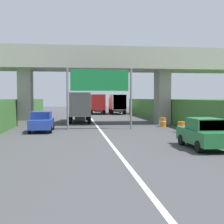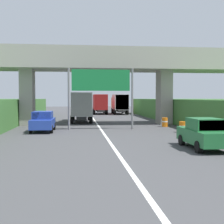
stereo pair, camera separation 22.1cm
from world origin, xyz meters
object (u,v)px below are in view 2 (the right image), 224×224
(construction_barrel_3, at_px, (183,127))
(construction_barrel_4, at_px, (165,122))
(construction_barrel_2, at_px, (209,134))
(car_blue, at_px, (43,122))
(truck_yellow, at_px, (81,106))
(truck_orange, at_px, (119,103))
(truck_red, at_px, (100,103))
(overhead_highway_sign, at_px, (101,84))
(car_green, at_px, (204,134))

(construction_barrel_3, xyz_separation_m, construction_barrel_4, (-0.03, 5.03, 0.00))
(construction_barrel_2, height_order, construction_barrel_4, same)
(car_blue, xyz_separation_m, construction_barrel_4, (11.44, 3.13, -0.40))
(truck_yellow, distance_m, truck_orange, 18.34)
(construction_barrel_4, bearing_deg, truck_red, 101.08)
(overhead_highway_sign, relative_size, truck_orange, 0.81)
(car_blue, bearing_deg, overhead_highway_sign, 13.44)
(truck_orange, xyz_separation_m, construction_barrel_4, (1.31, -23.73, -1.47))
(car_green, relative_size, construction_barrel_3, 4.56)
(car_green, distance_m, construction_barrel_3, 7.96)
(truck_red, distance_m, construction_barrel_4, 24.85)
(truck_orange, distance_m, construction_barrel_2, 33.85)
(truck_yellow, relative_size, truck_orange, 1.00)
(truck_red, bearing_deg, truck_yellow, -100.86)
(construction_barrel_4, bearing_deg, overhead_highway_sign, -163.32)
(truck_red, height_order, construction_barrel_2, truck_red)
(car_blue, bearing_deg, truck_orange, 69.33)
(truck_orange, xyz_separation_m, construction_barrel_3, (1.34, -28.76, -1.47))
(truck_yellow, height_order, truck_orange, same)
(overhead_highway_sign, relative_size, car_blue, 1.43)
(car_blue, height_order, construction_barrel_4, car_blue)
(car_blue, distance_m, construction_barrel_4, 11.87)
(car_blue, bearing_deg, construction_barrel_4, 15.28)
(construction_barrel_2, bearing_deg, overhead_highway_sign, 128.74)
(construction_barrel_4, bearing_deg, truck_orange, 93.16)
(truck_yellow, distance_m, construction_barrel_4, 10.66)
(construction_barrel_3, bearing_deg, truck_yellow, 124.84)
(car_blue, height_order, construction_barrel_2, car_blue)
(overhead_highway_sign, bearing_deg, car_blue, -166.56)
(truck_red, height_order, car_green, truck_red)
(overhead_highway_sign, xyz_separation_m, construction_barrel_2, (6.52, -8.13, -3.60))
(construction_barrel_3, bearing_deg, car_green, -101.12)
(truck_yellow, bearing_deg, car_green, -71.23)
(truck_red, xyz_separation_m, construction_barrel_3, (4.79, -29.38, -1.47))
(truck_orange, bearing_deg, car_green, -90.31)
(truck_yellow, distance_m, construction_barrel_3, 14.39)
(car_green, bearing_deg, truck_orange, 89.69)
(truck_orange, bearing_deg, construction_barrel_2, -87.67)
(truck_red, distance_m, truck_yellow, 17.95)
(truck_red, bearing_deg, truck_orange, -10.15)
(overhead_highway_sign, height_order, truck_red, overhead_highway_sign)
(construction_barrel_2, xyz_separation_m, construction_barrel_4, (-0.06, 10.07, 0.00))
(car_green, relative_size, construction_barrel_2, 4.56)
(car_green, distance_m, construction_barrel_2, 3.21)
(truck_yellow, relative_size, construction_barrel_4, 8.11)
(overhead_highway_sign, relative_size, car_green, 1.43)
(construction_barrel_2, xyz_separation_m, construction_barrel_3, (-0.04, 5.03, 0.00))
(truck_orange, bearing_deg, construction_barrel_4, -86.84)
(construction_barrel_3, height_order, construction_barrel_4, same)
(construction_barrel_2, relative_size, construction_barrel_4, 1.00)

